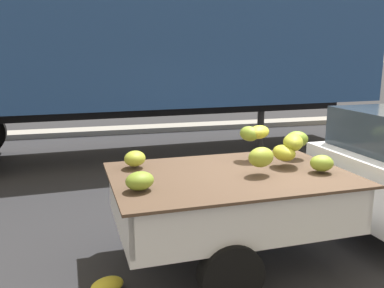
# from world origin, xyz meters

# --- Properties ---
(ground) EXTENTS (220.00, 220.00, 0.00)m
(ground) POSITION_xyz_m (0.00, 0.00, 0.00)
(ground) COLOR #28282B
(curb_strip) EXTENTS (80.00, 0.80, 0.16)m
(curb_strip) POSITION_xyz_m (0.00, 8.36, 0.08)
(curb_strip) COLOR gray
(curb_strip) RESTS_ON ground
(pickup_truck) EXTENTS (4.72, 1.89, 1.70)m
(pickup_truck) POSITION_xyz_m (0.77, -0.21, 0.88)
(pickup_truck) COLOR white
(pickup_truck) RESTS_ON ground
(semi_trailer) EXTENTS (12.11, 3.15, 3.95)m
(semi_trailer) POSITION_xyz_m (-1.41, 5.31, 2.54)
(semi_trailer) COLOR navy
(semi_trailer) RESTS_ON ground
(fallen_banana_bunch_near_tailgate) EXTENTS (0.40, 0.32, 0.16)m
(fallen_banana_bunch_near_tailgate) POSITION_xyz_m (-2.51, -0.55, 0.08)
(fallen_banana_bunch_near_tailgate) COLOR yellow
(fallen_banana_bunch_near_tailgate) RESTS_ON ground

